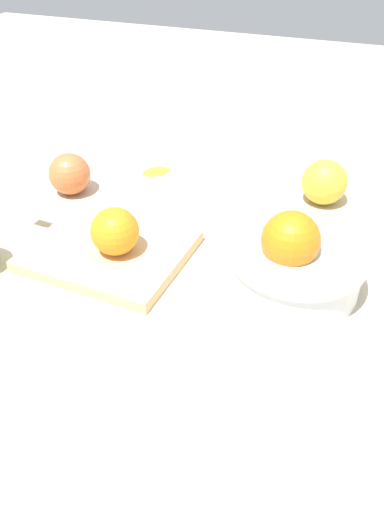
# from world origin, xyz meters

# --- Properties ---
(ground_plane) EXTENTS (2.40, 2.40, 0.00)m
(ground_plane) POSITION_xyz_m (0.00, 0.00, 0.00)
(ground_plane) COLOR beige
(bowl) EXTENTS (0.17, 0.17, 0.11)m
(bowl) POSITION_xyz_m (-0.17, 0.06, 0.04)
(bowl) COLOR silver
(bowl) RESTS_ON ground_plane
(cutting_board) EXTENTS (0.22, 0.19, 0.02)m
(cutting_board) POSITION_xyz_m (0.08, 0.09, 0.01)
(cutting_board) COLOR #DBB77F
(cutting_board) RESTS_ON ground_plane
(orange_on_board) EXTENTS (0.06, 0.06, 0.06)m
(orange_on_board) POSITION_xyz_m (0.07, 0.09, 0.05)
(orange_on_board) COLOR orange
(orange_on_board) RESTS_ON cutting_board
(knife) EXTENTS (0.16, 0.03, 0.01)m
(knife) POSITION_xyz_m (0.14, 0.05, 0.02)
(knife) COLOR silver
(knife) RESTS_ON cutting_board
(apple_front_left) EXTENTS (0.07, 0.07, 0.07)m
(apple_front_left) POSITION_xyz_m (-0.17, -0.17, 0.04)
(apple_front_left) COLOR gold
(apple_front_left) RESTS_ON ground_plane
(apple_front_right) EXTENTS (0.07, 0.07, 0.07)m
(apple_front_right) POSITION_xyz_m (0.23, -0.06, 0.03)
(apple_front_right) COLOR #CC6638
(apple_front_right) RESTS_ON ground_plane
(citrus_peel) EXTENTS (0.06, 0.06, 0.01)m
(citrus_peel) POSITION_xyz_m (0.12, -0.17, 0.00)
(citrus_peel) COLOR orange
(citrus_peel) RESTS_ON ground_plane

